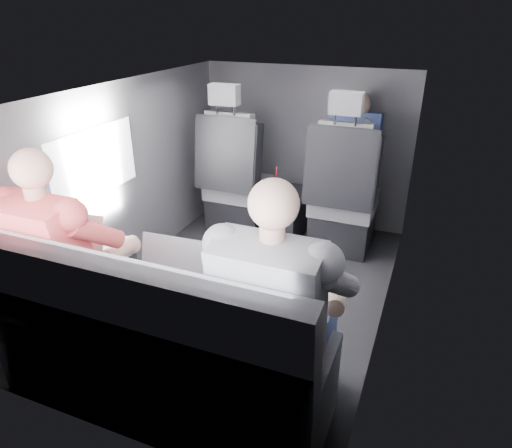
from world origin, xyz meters
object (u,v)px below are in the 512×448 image
at_px(front_seat_right, 342,203).
at_px(rear_bench, 157,353).
at_px(front_seat_left, 236,187).
at_px(soda_cup, 276,190).
at_px(passenger_front_right, 353,151).
at_px(laptop_white, 89,242).
at_px(laptop_silver, 184,264).
at_px(center_console, 288,215).
at_px(laptop_black, 283,283).
at_px(passenger_rear_left, 70,262).
at_px(passenger_rear_right, 280,311).

xyz_separation_m(front_seat_right, rear_bench, (-0.45, -1.90, -0.09)).
bearing_deg(front_seat_left, soda_cup, -14.45).
xyz_separation_m(front_seat_left, passenger_front_right, (0.90, 0.26, 0.35)).
height_order(front_seat_right, laptop_white, front_seat_right).
bearing_deg(laptop_silver, center_console, 90.01).
height_order(laptop_black, passenger_front_right, passenger_front_right).
bearing_deg(rear_bench, front_seat_right, 76.69).
bearing_deg(passenger_rear_left, laptop_black, 11.41).
distance_m(passenger_rear_left, passenger_front_right, 2.29).
relative_size(center_console, soda_cup, 1.86).
bearing_deg(front_seat_left, front_seat_right, 0.00).
bearing_deg(laptop_white, passenger_front_right, 60.94).
bearing_deg(passenger_rear_right, front_seat_right, 93.64).
bearing_deg(rear_bench, laptop_white, 153.22).
bearing_deg(center_console, passenger_front_right, 25.82).
relative_size(laptop_white, laptop_silver, 1.10).
height_order(center_console, soda_cup, soda_cup).
bearing_deg(laptop_white, front_seat_left, 85.18).
height_order(passenger_rear_left, passenger_front_right, passenger_rear_left).
height_order(center_console, passenger_rear_right, passenger_rear_right).
relative_size(front_seat_right, laptop_silver, 3.76).
distance_m(front_seat_left, laptop_silver, 1.69).
xyz_separation_m(center_console, passenger_rear_left, (-0.53, -1.85, 0.43)).
bearing_deg(passenger_rear_right, passenger_rear_left, 179.99).
height_order(laptop_black, passenger_rear_left, passenger_rear_left).
bearing_deg(passenger_front_right, front_seat_left, -164.02).
xyz_separation_m(soda_cup, laptop_silver, (0.06, -1.51, 0.17)).
bearing_deg(passenger_rear_left, laptop_white, 104.67).
bearing_deg(front_seat_right, laptop_white, -122.80).
relative_size(front_seat_left, front_seat_right, 1.00).
bearing_deg(rear_bench, passenger_rear_right, 9.53).
bearing_deg(laptop_silver, rear_bench, -90.08).
xyz_separation_m(front_seat_right, center_console, (-0.45, 0.04, -0.20)).
height_order(soda_cup, laptop_white, laptop_white).
height_order(front_seat_left, center_console, front_seat_left).
relative_size(front_seat_left, passenger_rear_right, 1.02).
bearing_deg(passenger_front_right, rear_bench, -101.78).
height_order(front_seat_left, laptop_white, front_seat_left).
height_order(center_console, laptop_white, laptop_white).
height_order(center_console, laptop_black, laptop_black).
xyz_separation_m(passenger_rear_left, passenger_rear_right, (1.10, -0.00, 0.00)).
distance_m(front_seat_left, laptop_white, 1.63).
bearing_deg(laptop_black, passenger_rear_left, -168.59).
distance_m(laptop_white, passenger_rear_right, 1.17).
distance_m(laptop_silver, passenger_front_right, 1.93).
bearing_deg(passenger_front_right, soda_cup, -144.98).
distance_m(laptop_silver, laptop_black, 0.51).
height_order(front_seat_left, passenger_rear_right, front_seat_left).
distance_m(front_seat_right, passenger_front_right, 0.43).
relative_size(soda_cup, passenger_rear_right, 0.21).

